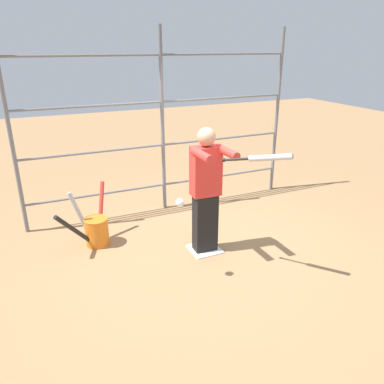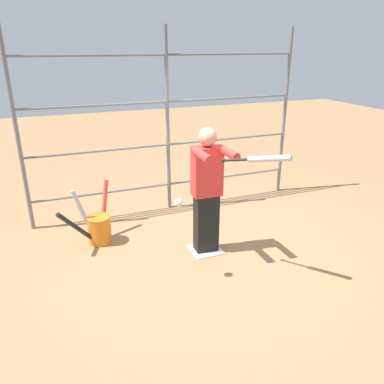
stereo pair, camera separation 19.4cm
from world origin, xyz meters
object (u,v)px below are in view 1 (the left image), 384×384
at_px(softball_in_flight, 180,202).
at_px(bat_bucket, 95,229).
at_px(batter, 206,188).
at_px(baseball_bat_swinging, 264,158).

xyz_separation_m(softball_in_flight, bat_bucket, (0.76, -1.31, -0.79)).
height_order(batter, softball_in_flight, batter).
bearing_deg(baseball_bat_swinging, batter, -71.82).
bearing_deg(baseball_bat_swinging, bat_bucket, -45.15).
height_order(batter, bat_bucket, batter).
xyz_separation_m(batter, bat_bucket, (1.34, -0.79, -0.69)).
xyz_separation_m(baseball_bat_swinging, bat_bucket, (1.62, -1.63, -1.29)).
relative_size(baseball_bat_swinging, bat_bucket, 0.85).
bearing_deg(batter, baseball_bat_swinging, 108.18).
height_order(softball_in_flight, bat_bucket, softball_in_flight).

